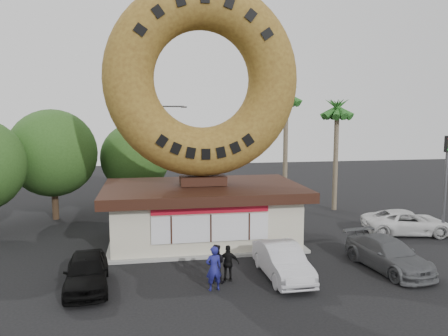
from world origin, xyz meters
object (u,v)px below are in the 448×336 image
person_left (214,268)px  car_silver (282,261)px  car_grey (388,254)px  car_black (87,272)px  street_lamp (163,150)px  giant_donut (202,79)px  traffic_signal (446,174)px  donut_shop (203,211)px  car_white (407,222)px  person_right (228,263)px  person_center (216,263)px

person_left → car_silver: person_left is taller
car_grey → car_black: bearing=171.2°
street_lamp → person_left: street_lamp is taller
giant_donut → traffic_signal: size_ratio=1.79×
donut_shop → car_grey: donut_shop is taller
street_lamp → car_grey: 19.33m
donut_shop → car_white: bearing=-3.5°
car_silver → car_white: (9.69, 5.51, -0.02)m
donut_shop → traffic_signal: size_ratio=1.84×
car_black → car_white: 18.94m
street_lamp → car_white: bearing=-37.0°
traffic_signal → car_grey: 7.93m
person_left → person_right: person_left is taller
person_left → car_silver: bearing=-174.6°
person_right → car_grey: bearing=-169.4°
car_black → person_left: bearing=-16.4°
person_left → car_black: (-5.24, 1.10, -0.20)m
person_left → car_black: person_left is taller
giant_donut → car_black: 11.91m
person_right → car_white: 13.35m
traffic_signal → car_grey: (-5.97, -4.17, -3.14)m
person_center → traffic_signal: bearing=-143.5°
street_lamp → traffic_signal: (15.86, -12.01, -0.61)m
person_center → car_black: size_ratio=0.39×
donut_shop → traffic_signal: 14.30m
person_center → donut_shop: bearing=-72.8°
donut_shop → person_left: donut_shop is taller
giant_donut → car_grey: giant_donut is taller
traffic_signal → car_silver: bearing=-159.1°
giant_donut → car_silver: giant_donut is taller
giant_donut → traffic_signal: giant_donut is taller
donut_shop → person_center: donut_shop is taller
traffic_signal → car_white: size_ratio=1.15×
street_lamp → car_grey: street_lamp is taller
street_lamp → person_left: size_ratio=4.23×
donut_shop → street_lamp: bearing=100.5°
person_center → car_silver: 3.05m
giant_donut → donut_shop: bearing=-90.0°
car_black → person_center: bearing=-7.3°
street_lamp → person_right: (2.16, -16.29, -3.68)m
traffic_signal → person_right: traffic_signal is taller
person_center → person_right: 0.58m
street_lamp → giant_donut: bearing=-79.5°
traffic_signal → car_white: (-1.53, 1.22, -3.13)m
car_grey → giant_donut: bearing=134.1°
street_lamp → car_white: street_lamp is taller
car_silver → car_grey: size_ratio=0.91×
street_lamp → traffic_signal: size_ratio=1.32×
donut_shop → person_right: donut_shop is taller
car_white → person_right: bearing=125.9°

